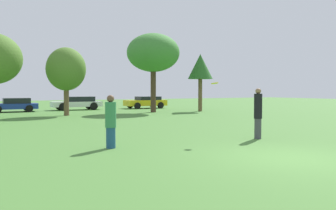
# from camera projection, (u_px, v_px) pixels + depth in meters

# --- Properties ---
(ground_plane) EXTENTS (120.00, 120.00, 0.00)m
(ground_plane) POSITION_uv_depth(u_px,v_px,m) (292.00, 158.00, 10.07)
(ground_plane) COLOR #477A33
(person_thrower) EXTENTS (0.36, 0.36, 1.73)m
(person_thrower) POSITION_uv_depth(u_px,v_px,m) (111.00, 121.00, 11.78)
(person_thrower) COLOR navy
(person_thrower) RESTS_ON ground
(person_catcher) EXTENTS (0.31, 0.31, 1.96)m
(person_catcher) POSITION_uv_depth(u_px,v_px,m) (258.00, 113.00, 14.03)
(person_catcher) COLOR #3F3F47
(person_catcher) RESTS_ON ground
(frisbee) EXTENTS (0.26, 0.26, 0.08)m
(frisbee) POSITION_uv_depth(u_px,v_px,m) (215.00, 83.00, 13.22)
(frisbee) COLOR yellow
(tree_2) EXTENTS (2.87, 2.87, 5.00)m
(tree_2) POSITION_uv_depth(u_px,v_px,m) (66.00, 69.00, 26.65)
(tree_2) COLOR brown
(tree_2) RESTS_ON ground
(tree_3) EXTENTS (4.44, 4.44, 6.63)m
(tree_3) POSITION_uv_depth(u_px,v_px,m) (153.00, 53.00, 30.56)
(tree_3) COLOR #473323
(tree_3) RESTS_ON ground
(tree_4) EXTENTS (2.18, 2.18, 5.04)m
(tree_4) POSITION_uv_depth(u_px,v_px,m) (200.00, 67.00, 31.94)
(tree_4) COLOR brown
(tree_4) RESTS_ON ground
(parked_car_blue) EXTENTS (3.98, 2.10, 1.19)m
(parked_car_blue) POSITION_uv_depth(u_px,v_px,m) (14.00, 105.00, 31.19)
(parked_car_blue) COLOR #1E389E
(parked_car_blue) RESTS_ON ground
(parked_car_white) EXTENTS (4.64, 1.94, 1.25)m
(parked_car_white) POSITION_uv_depth(u_px,v_px,m) (78.00, 103.00, 34.33)
(parked_car_white) COLOR silver
(parked_car_white) RESTS_ON ground
(parked_car_yellow) EXTENTS (4.20, 2.18, 1.21)m
(parked_car_yellow) POSITION_uv_depth(u_px,v_px,m) (146.00, 102.00, 37.28)
(parked_car_yellow) COLOR gold
(parked_car_yellow) RESTS_ON ground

